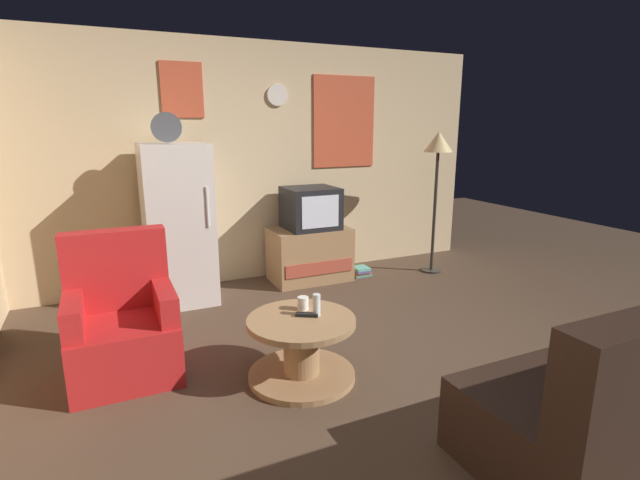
# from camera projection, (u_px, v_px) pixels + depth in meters

# --- Properties ---
(ground_plane) EXTENTS (12.00, 12.00, 0.00)m
(ground_plane) POSITION_uv_depth(u_px,v_px,m) (380.00, 373.00, 3.26)
(ground_plane) COLOR #4C3828
(wall_with_art) EXTENTS (5.20, 0.12, 2.50)m
(wall_with_art) POSITION_uv_depth(u_px,v_px,m) (264.00, 163.00, 5.12)
(wall_with_art) COLOR #D1B284
(wall_with_art) RESTS_ON ground_plane
(fridge) EXTENTS (0.60, 0.62, 1.77)m
(fridge) POSITION_uv_depth(u_px,v_px,m) (178.00, 224.00, 4.44)
(fridge) COLOR silver
(fridge) RESTS_ON ground_plane
(tv_stand) EXTENTS (0.84, 0.53, 0.58)m
(tv_stand) POSITION_uv_depth(u_px,v_px,m) (310.00, 254.00, 5.16)
(tv_stand) COLOR #9E754C
(tv_stand) RESTS_ON ground_plane
(crt_tv) EXTENTS (0.54, 0.51, 0.44)m
(crt_tv) POSITION_uv_depth(u_px,v_px,m) (311.00, 208.00, 5.04)
(crt_tv) COLOR black
(crt_tv) RESTS_ON tv_stand
(standing_lamp) EXTENTS (0.32, 0.32, 1.59)m
(standing_lamp) POSITION_uv_depth(u_px,v_px,m) (438.00, 153.00, 5.21)
(standing_lamp) COLOR #332D28
(standing_lamp) RESTS_ON ground_plane
(coffee_table) EXTENTS (0.72, 0.72, 0.43)m
(coffee_table) POSITION_uv_depth(u_px,v_px,m) (302.00, 348.00, 3.16)
(coffee_table) COLOR #9E754C
(coffee_table) RESTS_ON ground_plane
(wine_glass) EXTENTS (0.05, 0.05, 0.15)m
(wine_glass) POSITION_uv_depth(u_px,v_px,m) (317.00, 305.00, 3.13)
(wine_glass) COLOR silver
(wine_glass) RESTS_ON coffee_table
(mug_ceramic_white) EXTENTS (0.08, 0.08, 0.09)m
(mug_ceramic_white) POSITION_uv_depth(u_px,v_px,m) (303.00, 303.00, 3.25)
(mug_ceramic_white) COLOR silver
(mug_ceramic_white) RESTS_ON coffee_table
(remote_control) EXTENTS (0.15, 0.11, 0.02)m
(remote_control) POSITION_uv_depth(u_px,v_px,m) (307.00, 315.00, 3.14)
(remote_control) COLOR black
(remote_control) RESTS_ON coffee_table
(armchair) EXTENTS (0.68, 0.68, 0.96)m
(armchair) POSITION_uv_depth(u_px,v_px,m) (122.00, 325.00, 3.22)
(armchair) COLOR red
(armchair) RESTS_ON ground_plane
(couch) EXTENTS (1.70, 0.80, 0.92)m
(couch) POSITION_uv_depth(u_px,v_px,m) (635.00, 399.00, 2.40)
(couch) COLOR black
(couch) RESTS_ON ground_plane
(book_stack) EXTENTS (0.21, 0.18, 0.10)m
(book_stack) POSITION_uv_depth(u_px,v_px,m) (361.00, 271.00, 5.35)
(book_stack) COLOR slate
(book_stack) RESTS_ON ground_plane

